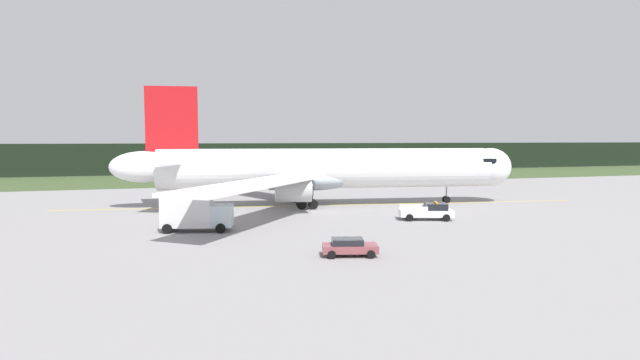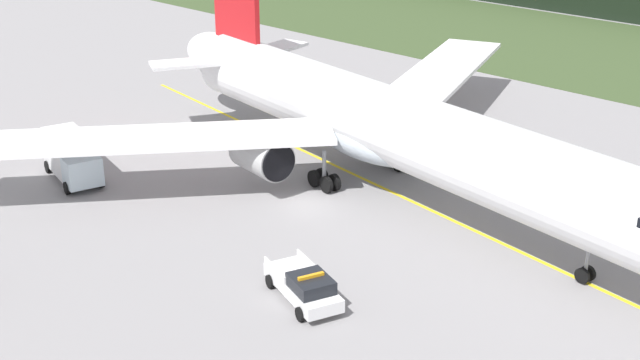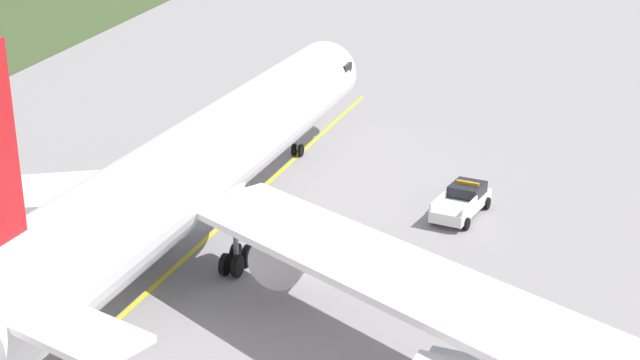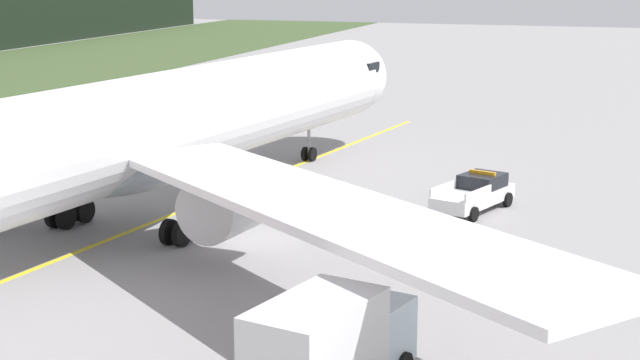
# 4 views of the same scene
# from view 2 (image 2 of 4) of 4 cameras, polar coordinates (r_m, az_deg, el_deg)

# --- Properties ---
(ground) EXTENTS (320.00, 320.00, 0.00)m
(ground) POSITION_cam_2_polar(r_m,az_deg,el_deg) (56.27, -1.00, -1.73)
(ground) COLOR gray
(taxiway_centerline_main) EXTENTS (67.43, 9.77, 0.01)m
(taxiway_centerline_main) POSITION_cam_2_polar(r_m,az_deg,el_deg) (58.73, 4.72, -0.74)
(taxiway_centerline_main) COLOR yellow
(taxiway_centerline_main) RESTS_ON ground
(airliner) EXTENTS (52.13, 51.61, 14.96)m
(airliner) POSITION_cam_2_polar(r_m,az_deg,el_deg) (57.74, 4.27, 3.77)
(airliner) COLOR white
(airliner) RESTS_ON ground
(ops_pickup_truck) EXTENTS (5.96, 3.72, 1.94)m
(ops_pickup_truck) POSITION_cam_2_polar(r_m,az_deg,el_deg) (44.68, -1.05, -7.15)
(ops_pickup_truck) COLOR white
(ops_pickup_truck) RESTS_ON ground
(catering_truck) EXTENTS (6.78, 3.88, 3.46)m
(catering_truck) POSITION_cam_2_polar(r_m,az_deg,el_deg) (62.45, -16.42, 1.53)
(catering_truck) COLOR silver
(catering_truck) RESTS_ON ground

